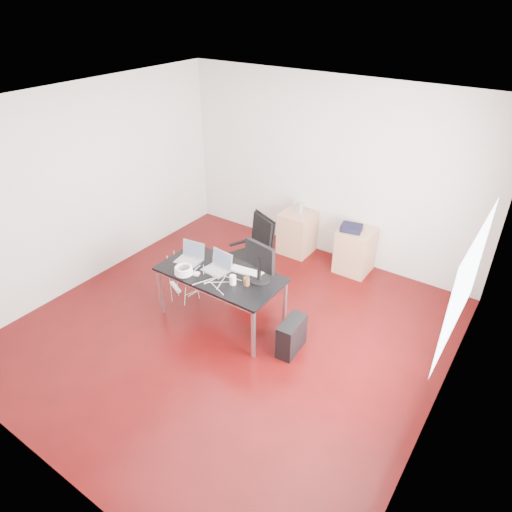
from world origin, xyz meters
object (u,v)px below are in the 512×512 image
Objects in this scene: pc_tower at (291,336)px; filing_cabinet_right at (355,250)px; filing_cabinet_left at (297,232)px; office_chair at (254,250)px; desk at (220,277)px.

filing_cabinet_right is at bearing 89.99° from pc_tower.
filing_cabinet_right is 1.56× the size of pc_tower.
pc_tower is (0.13, -2.11, -0.13)m from filing_cabinet_right.
filing_cabinet_left is 1.00× the size of filing_cabinet_right.
filing_cabinet_left is (0.01, 1.23, -0.26)m from office_chair.
office_chair is 1.62m from filing_cabinet_right.
filing_cabinet_left is (-0.10, 2.12, -0.33)m from desk.
office_chair is 1.51m from pc_tower.
office_chair is at bearing 139.19° from pc_tower.
pc_tower is at bearing -86.43° from filing_cabinet_right.
pc_tower is at bearing -61.29° from filing_cabinet_left.
filing_cabinet_left is at bearing 113.48° from office_chair.
desk is 2.29× the size of filing_cabinet_right.
pc_tower is at bearing 0.35° from desk.
desk is at bearing -87.41° from filing_cabinet_left.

